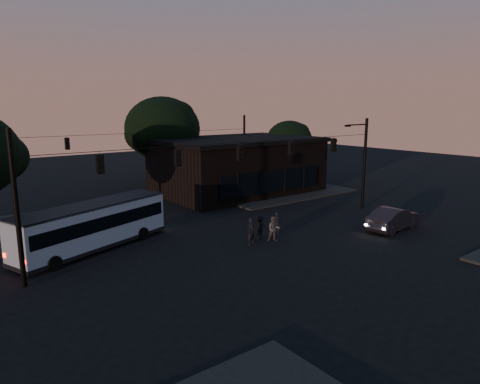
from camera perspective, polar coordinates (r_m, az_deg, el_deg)
ground at (r=25.45m, az=5.58°, el=-8.05°), size 120.00×120.00×0.00m
sidewalk_far_right at (r=43.25m, az=4.45°, el=0.18°), size 14.00×10.00×0.15m
building at (r=42.41m, az=-0.30°, el=3.60°), size 15.40×10.41×5.40m
tree_behind at (r=44.48m, az=-10.30°, el=8.29°), size 7.60×7.60×9.43m
tree_right at (r=49.61m, az=6.58°, el=6.89°), size 5.20×5.20×6.86m
signal_rig_near at (r=27.34m, az=-0.00°, el=2.98°), size 26.24×0.30×7.50m
signal_rig_far at (r=41.10m, az=-13.86°, el=5.12°), size 26.24×0.30×7.50m
bus at (r=26.99m, az=-19.01°, el=-4.04°), size 10.06×5.44×2.77m
car at (r=31.59m, az=19.80°, el=-3.34°), size 4.89×2.02×1.57m
pedestrian_a at (r=26.50m, az=1.54°, el=-5.29°), size 0.69×0.53×1.68m
pedestrian_b at (r=27.30m, az=4.51°, el=-4.92°), size 0.98×0.92×1.59m
pedestrian_c at (r=28.58m, az=4.91°, el=-4.21°), size 0.92×0.39×1.57m
pedestrian_d at (r=27.56m, az=2.68°, el=-4.74°), size 1.18×1.06×1.59m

